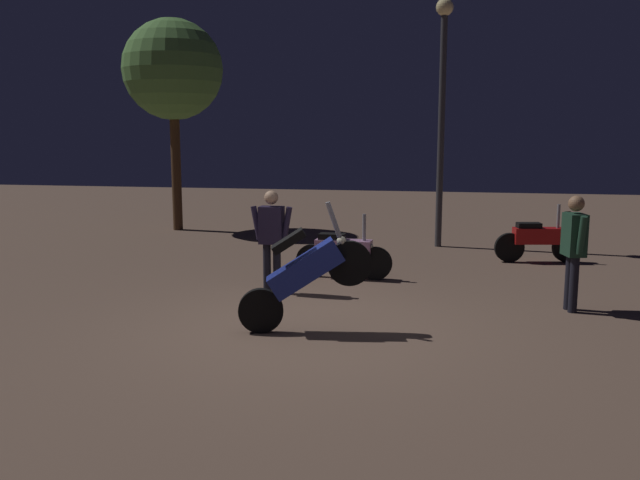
% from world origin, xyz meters
% --- Properties ---
extents(ground_plane, '(40.00, 40.00, 0.00)m').
position_xyz_m(ground_plane, '(0.00, 0.00, 0.00)').
color(ground_plane, brown).
extents(motorcycle_blue_foreground, '(1.63, 0.54, 1.63)m').
position_xyz_m(motorcycle_blue_foreground, '(-0.01, -0.12, 0.74)').
color(motorcycle_blue_foreground, black).
rests_on(motorcycle_blue_foreground, ground_plane).
extents(motorcycle_pink_parked_left, '(1.66, 0.36, 1.11)m').
position_xyz_m(motorcycle_pink_parked_left, '(-0.00, 3.03, 0.44)').
color(motorcycle_pink_parked_left, black).
rests_on(motorcycle_pink_parked_left, ground_plane).
extents(motorcycle_red_parked_right, '(1.65, 0.46, 1.11)m').
position_xyz_m(motorcycle_red_parked_right, '(3.44, 5.10, 0.44)').
color(motorcycle_red_parked_right, black).
rests_on(motorcycle_red_parked_right, ground_plane).
extents(person_rider_beside, '(0.66, 0.25, 1.59)m').
position_xyz_m(person_rider_beside, '(-0.93, 1.80, 0.94)').
color(person_rider_beside, black).
rests_on(person_rider_beside, ground_plane).
extents(person_bystander_far, '(0.31, 0.66, 1.61)m').
position_xyz_m(person_bystander_far, '(3.42, 1.52, 0.96)').
color(person_bystander_far, black).
rests_on(person_bystander_far, ground_plane).
extents(streetlamp_near, '(0.36, 0.36, 5.17)m').
position_xyz_m(streetlamp_near, '(1.54, 6.54, 3.27)').
color(streetlamp_near, '#38383D').
rests_on(streetlamp_near, ground_plane).
extents(tree_left_bg, '(2.45, 2.45, 5.19)m').
position_xyz_m(tree_left_bg, '(-4.98, 7.86, 3.94)').
color(tree_left_bg, '#4C331E').
rests_on(tree_left_bg, ground_plane).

